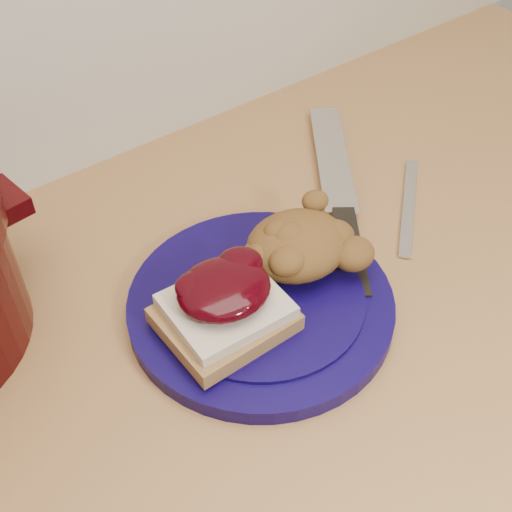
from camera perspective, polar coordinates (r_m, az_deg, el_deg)
plate at (r=0.61m, az=0.42°, el=-4.27°), size 0.28×0.28×0.02m
sandwich at (r=0.56m, az=-2.82°, el=-4.34°), size 0.11×0.09×0.05m
stuffing_mound at (r=0.61m, az=3.69°, el=0.97°), size 0.11×0.10×0.05m
chef_knife at (r=0.69m, az=7.87°, el=2.77°), size 0.23×0.29×0.02m
butter_knife at (r=0.74m, az=13.42°, el=4.40°), size 0.14×0.12×0.00m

